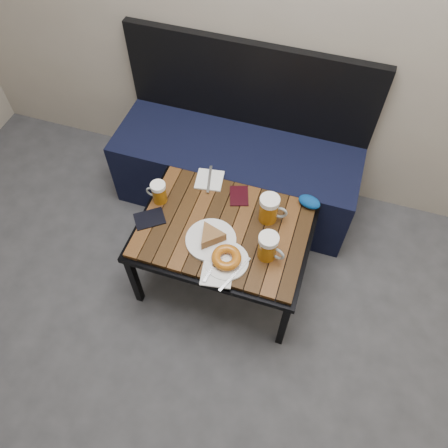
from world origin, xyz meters
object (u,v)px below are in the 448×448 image
(bench, at_px, (237,166))
(beer_mug_right, at_px, (268,247))
(beer_mug_centre, at_px, (269,209))
(plate_bagel, at_px, (226,259))
(passport_burgundy, at_px, (239,196))
(cafe_table, at_px, (224,232))
(passport_navy, at_px, (150,219))
(knit_pouch, at_px, (309,202))
(plate_pie, at_px, (211,238))
(beer_mug_left, at_px, (159,192))

(bench, xyz_separation_m, beer_mug_right, (0.34, -0.67, 0.27))
(beer_mug_centre, bearing_deg, plate_bagel, -117.72)
(passport_burgundy, bearing_deg, cafe_table, -111.84)
(passport_navy, height_order, knit_pouch, knit_pouch)
(cafe_table, relative_size, beer_mug_right, 5.73)
(plate_pie, bearing_deg, cafe_table, 69.32)
(beer_mug_centre, bearing_deg, passport_navy, -167.27)
(beer_mug_centre, relative_size, knit_pouch, 1.34)
(beer_mug_left, xyz_separation_m, passport_navy, (-0.00, -0.13, -0.06))
(cafe_table, bearing_deg, bench, 100.51)
(beer_mug_right, bearing_deg, plate_bagel, -134.96)
(cafe_table, height_order, plate_bagel, plate_bagel)
(bench, distance_m, passport_navy, 0.72)
(beer_mug_right, bearing_deg, passport_navy, -165.35)
(bench, bearing_deg, plate_pie, -83.82)
(beer_mug_centre, height_order, plate_pie, beer_mug_centre)
(passport_navy, relative_size, passport_burgundy, 1.12)
(bench, relative_size, beer_mug_left, 11.72)
(beer_mug_left, xyz_separation_m, knit_pouch, (0.72, 0.20, -0.04))
(beer_mug_left, height_order, passport_navy, beer_mug_left)
(beer_mug_right, relative_size, passport_navy, 1.02)
(beer_mug_right, xyz_separation_m, knit_pouch, (0.12, 0.35, -0.05))
(beer_mug_left, bearing_deg, beer_mug_right, 166.49)
(beer_mug_centre, relative_size, plate_bagel, 0.58)
(beer_mug_left, bearing_deg, beer_mug_centre, -173.58)
(passport_burgundy, distance_m, knit_pouch, 0.35)
(cafe_table, distance_m, plate_pie, 0.12)
(plate_bagel, relative_size, passport_navy, 1.83)
(plate_pie, bearing_deg, knit_pouch, 41.74)
(plate_pie, xyz_separation_m, knit_pouch, (0.39, 0.35, -0.00))
(beer_mug_left, distance_m, beer_mug_centre, 0.55)
(cafe_table, relative_size, beer_mug_left, 7.03)
(bench, bearing_deg, knit_pouch, -34.50)
(bench, height_order, knit_pouch, bench)
(beer_mug_left, relative_size, passport_burgundy, 0.93)
(bench, height_order, beer_mug_centre, bench)
(beer_mug_left, xyz_separation_m, beer_mug_right, (0.59, -0.15, 0.01))
(plate_bagel, height_order, knit_pouch, plate_bagel)
(plate_pie, relative_size, passport_navy, 1.66)
(cafe_table, relative_size, knit_pouch, 7.39)
(bench, relative_size, plate_bagel, 5.33)
(knit_pouch, bearing_deg, passport_burgundy, -171.18)
(passport_burgundy, bearing_deg, beer_mug_right, -71.00)
(plate_pie, bearing_deg, bench, 96.18)
(beer_mug_right, distance_m, plate_pie, 0.28)
(passport_navy, bearing_deg, beer_mug_centre, 71.97)
(plate_bagel, xyz_separation_m, knit_pouch, (0.29, 0.44, 0.00))
(cafe_table, height_order, beer_mug_left, beer_mug_left)
(passport_navy, bearing_deg, beer_mug_left, 142.82)
(passport_burgundy, xyz_separation_m, knit_pouch, (0.35, 0.05, 0.02))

